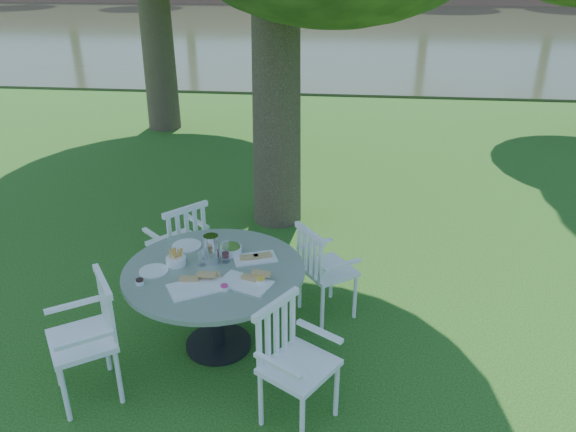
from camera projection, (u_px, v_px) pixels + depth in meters
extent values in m
plane|color=#13400D|center=(286.00, 304.00, 5.42)|extent=(140.00, 140.00, 0.00)
cylinder|color=black|center=(219.00, 344.00, 4.84)|extent=(0.56, 0.56, 0.04)
cylinder|color=black|center=(216.00, 308.00, 4.69)|extent=(0.12, 0.12, 0.69)
cylinder|color=gray|center=(214.00, 271.00, 4.53)|extent=(1.47, 1.47, 0.04)
cylinder|color=white|center=(355.00, 297.00, 5.14)|extent=(0.04, 0.04, 0.44)
cylinder|color=white|center=(331.00, 277.00, 5.45)|extent=(0.04, 0.04, 0.44)
cylinder|color=white|center=(322.00, 308.00, 4.98)|extent=(0.04, 0.04, 0.44)
cylinder|color=white|center=(300.00, 287.00, 5.29)|extent=(0.04, 0.04, 0.44)
cube|color=white|center=(328.00, 269.00, 5.11)|extent=(0.60, 0.61, 0.04)
cube|color=white|center=(310.00, 254.00, 4.94)|extent=(0.30, 0.39, 0.45)
cylinder|color=white|center=(187.00, 253.00, 5.88)|extent=(0.04, 0.04, 0.47)
cylinder|color=white|center=(152.00, 266.00, 5.63)|extent=(0.04, 0.04, 0.47)
cylinder|color=white|center=(207.00, 266.00, 5.63)|extent=(0.04, 0.04, 0.47)
cylinder|color=white|center=(171.00, 280.00, 5.38)|extent=(0.04, 0.04, 0.47)
cube|color=white|center=(177.00, 244.00, 5.52)|extent=(0.64, 0.65, 0.04)
cube|color=white|center=(187.00, 231.00, 5.29)|extent=(0.35, 0.38, 0.48)
cylinder|color=white|center=(56.00, 360.00, 4.30)|extent=(0.04, 0.04, 0.47)
cylinder|color=white|center=(65.00, 395.00, 3.97)|extent=(0.04, 0.04, 0.47)
cylinder|color=white|center=(106.00, 346.00, 4.47)|extent=(0.04, 0.04, 0.47)
cylinder|color=white|center=(119.00, 377.00, 4.13)|extent=(0.04, 0.04, 0.47)
cube|color=white|center=(82.00, 341.00, 4.11)|extent=(0.64, 0.65, 0.04)
cube|color=white|center=(107.00, 308.00, 4.11)|extent=(0.31, 0.42, 0.48)
cylinder|color=white|center=(302.00, 424.00, 3.73)|extent=(0.04, 0.04, 0.46)
cylinder|color=white|center=(336.00, 390.00, 4.02)|extent=(0.04, 0.04, 0.46)
cylinder|color=white|center=(261.00, 399.00, 3.94)|extent=(0.04, 0.04, 0.46)
cylinder|color=white|center=(296.00, 369.00, 4.23)|extent=(0.04, 0.04, 0.46)
cube|color=white|center=(299.00, 367.00, 3.88)|extent=(0.61, 0.62, 0.04)
cube|color=white|center=(276.00, 330.00, 3.90)|extent=(0.28, 0.42, 0.47)
cube|color=white|center=(197.00, 287.00, 4.26)|extent=(0.50, 0.44, 0.02)
cube|color=white|center=(245.00, 283.00, 4.31)|extent=(0.46, 0.36, 0.02)
cube|color=white|center=(255.00, 258.00, 4.67)|extent=(0.40, 0.31, 0.01)
cylinder|color=white|center=(154.00, 271.00, 4.48)|extent=(0.23, 0.23, 0.01)
cylinder|color=white|center=(187.00, 246.00, 4.87)|extent=(0.26, 0.26, 0.01)
cylinder|color=white|center=(176.00, 261.00, 4.58)|extent=(0.16, 0.16, 0.06)
cylinder|color=white|center=(231.00, 250.00, 4.75)|extent=(0.18, 0.18, 0.06)
cylinder|color=silver|center=(211.00, 249.00, 4.57)|extent=(0.12, 0.12, 0.24)
cylinder|color=white|center=(225.00, 252.00, 4.59)|extent=(0.07, 0.07, 0.19)
cylinder|color=white|center=(205.00, 253.00, 4.66)|extent=(0.06, 0.06, 0.10)
cylinder|color=white|center=(202.00, 259.00, 4.56)|extent=(0.07, 0.07, 0.12)
cylinder|color=white|center=(224.00, 288.00, 4.23)|extent=(0.07, 0.07, 0.03)
cylinder|color=white|center=(261.00, 281.00, 4.32)|extent=(0.08, 0.08, 0.03)
cylinder|color=white|center=(262.00, 276.00, 4.40)|extent=(0.06, 0.06, 0.03)
cylinder|color=white|center=(140.00, 282.00, 4.31)|extent=(0.07, 0.07, 0.03)
cube|color=#323921|center=(342.00, 29.00, 26.18)|extent=(100.00, 28.00, 0.12)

